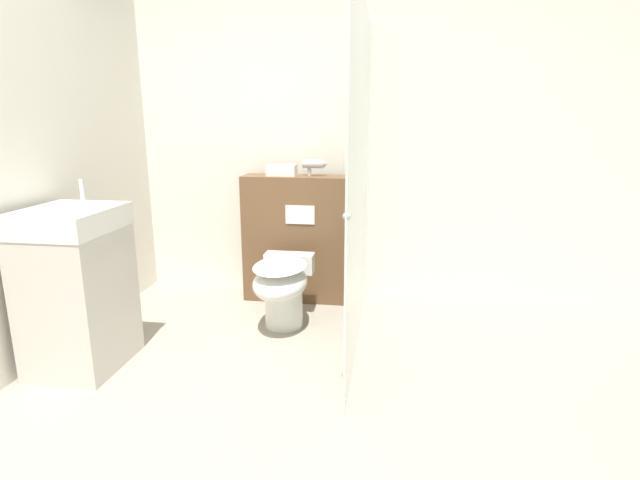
# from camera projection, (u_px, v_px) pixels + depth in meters

# --- Properties ---
(ground_plane) EXTENTS (12.00, 12.00, 0.00)m
(ground_plane) POSITION_uv_depth(u_px,v_px,m) (257.00, 442.00, 2.24)
(ground_plane) COLOR #9E9384
(wall_back) EXTENTS (8.00, 0.06, 2.50)m
(wall_back) POSITION_uv_depth(u_px,v_px,m) (322.00, 139.00, 3.92)
(wall_back) COLOR silver
(wall_back) RESTS_ON ground_plane
(partition_panel) EXTENTS (0.93, 0.27, 0.98)m
(partition_panel) POSITION_uv_depth(u_px,v_px,m) (303.00, 239.00, 3.90)
(partition_panel) COLOR brown
(partition_panel) RESTS_ON ground_plane
(shower_glass) EXTENTS (0.04, 1.81, 2.07)m
(shower_glass) POSITION_uv_depth(u_px,v_px,m) (360.00, 182.00, 3.03)
(shower_glass) COLOR silver
(shower_glass) RESTS_ON ground_plane
(toilet) EXTENTS (0.35, 0.62, 0.47)m
(toilet) POSITION_uv_depth(u_px,v_px,m) (282.00, 286.00, 3.38)
(toilet) COLOR white
(toilet) RESTS_ON ground_plane
(sink_vanity) EXTENTS (0.46, 0.55, 1.07)m
(sink_vanity) POSITION_uv_depth(u_px,v_px,m) (77.00, 289.00, 2.83)
(sink_vanity) COLOR beige
(sink_vanity) RESTS_ON ground_plane
(hair_drier) EXTENTS (0.19, 0.06, 0.12)m
(hair_drier) POSITION_uv_depth(u_px,v_px,m) (314.00, 164.00, 3.76)
(hair_drier) COLOR #B7B7BC
(hair_drier) RESTS_ON partition_panel
(folded_towel) EXTENTS (0.22, 0.12, 0.08)m
(folded_towel) POSITION_uv_depth(u_px,v_px,m) (282.00, 170.00, 3.79)
(folded_towel) COLOR white
(folded_towel) RESTS_ON partition_panel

